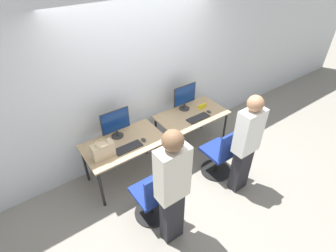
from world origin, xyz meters
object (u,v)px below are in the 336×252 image
Objects in this scene: monitor_right at (185,97)px; monitor_left at (116,123)px; keyboard_left at (128,148)px; mouse_right at (209,112)px; person_left at (172,187)px; office_chair_left at (153,198)px; mouse_left at (144,140)px; handbag at (103,150)px; keyboard_right at (198,118)px; office_chair_right at (220,156)px; person_right at (246,143)px.

monitor_left is at bearing -179.66° from monitor_right.
monitor_left is 1.14× the size of keyboard_left.
mouse_right reaches higher than keyboard_left.
monitor_left is 1.42m from person_left.
mouse_left is at bearing 66.17° from office_chair_left.
handbag is at bearing 173.56° from keyboard_left.
keyboard_left is 0.43× the size of office_chair_left.
keyboard_left is at bearing 85.15° from office_chair_left.
monitor_right is at bearing 10.62° from handbag.
keyboard_right is at bearing -1.98° from mouse_left.
person_left reaches higher than monitor_right.
person_left is at bearing -160.94° from office_chair_right.
mouse_left is (0.26, 0.02, 0.01)m from keyboard_left.
handbag is (-0.29, 0.75, 0.44)m from office_chair_left.
mouse_left is at bearing 3.85° from keyboard_left.
person_right is at bearing -105.38° from mouse_right.
handbag is at bearing -139.71° from monitor_left.
keyboard_left is 1.63m from person_right.
mouse_left is 0.86m from office_chair_left.
office_chair_right is at bearing -34.49° from mouse_left.
mouse_right is at bearing 63.86° from office_chair_right.
mouse_right is (1.57, 1.09, -0.21)m from person_left.
handbag reaches higher than mouse_left.
handbag is (-1.63, -0.31, -0.13)m from monitor_right.
monitor_left is 0.49× the size of office_chair_left.
person_left is at bearing -85.24° from office_chair_left.
monitor_right reaches higher than keyboard_left.
keyboard_left is 0.26m from mouse_left.
office_chair_left is 2.31× the size of keyboard_right.
office_chair_left is at bearing -94.85° from keyboard_left.
keyboard_right is 1.31× the size of handbag.
keyboard_left is 0.25× the size of person_right.
office_chair_right is (1.22, -0.64, -0.33)m from keyboard_left.
mouse_left is at bearing 134.30° from person_right.
person_left reaches higher than keyboard_right.
mouse_left is 1.02m from keyboard_right.
monitor_right is at bearing 90.00° from keyboard_right.
person_left is 1.93m from mouse_right.
keyboard_left is 1.42m from office_chair_right.
keyboard_right is (1.02, -0.04, -0.01)m from mouse_left.
person_left is (0.03, -0.37, 0.55)m from office_chair_left.
keyboard_right is (1.34, 0.69, 0.33)m from office_chair_left.
office_chair_left is 1.79m from mouse_right.
monitor_left is 0.27× the size of person_left.
person_right is (-0.02, -1.36, -0.08)m from monitor_right.
monitor_left reaches higher than mouse_right.
person_left is at bearing -104.89° from mouse_left.
office_chair_left is at bearing -152.72° from keyboard_right.
mouse_right is (1.54, 0.01, 0.01)m from keyboard_left.
office_chair_right is (0.96, -0.66, -0.34)m from mouse_left.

